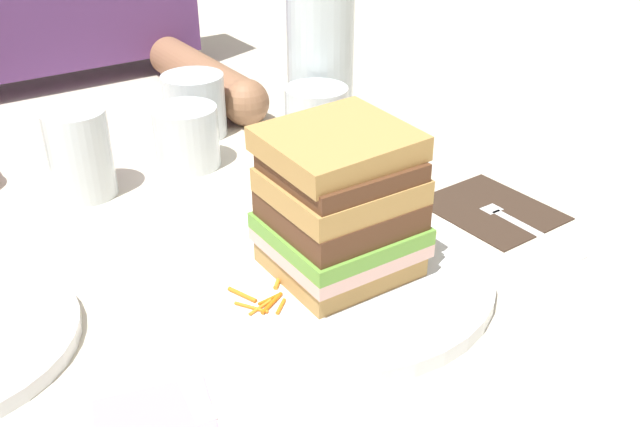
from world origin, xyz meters
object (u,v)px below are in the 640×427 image
Objects in this scene: empty_tumbler_2 at (194,105)px; empty_tumbler_0 at (80,154)px; fork at (512,217)px; water_bottle at (320,37)px; empty_tumbler_1 at (186,137)px; juice_glass at (316,136)px; napkin_dark at (495,211)px; main_plate at (339,274)px; sandwich at (340,205)px; knife at (170,341)px.

empty_tumbler_0 is at bearing -153.31° from empty_tumbler_2.
water_bottle is at bearing 100.17° from fork.
empty_tumbler_0 is 1.27× the size of empty_tumbler_1.
empty_tumbler_2 is (-0.07, 0.18, -0.00)m from juice_glass.
fork is at bearing -89.23° from napkin_dark.
main_plate is 0.23m from juice_glass.
water_bottle is (0.16, 0.26, 0.13)m from main_plate.
sandwich is 1.71× the size of empty_tumbler_1.
sandwich is 0.30m from empty_tumbler_1.
empty_tumbler_2 is (0.04, 0.38, 0.03)m from main_plate.
empty_tumbler_2 is (0.04, 0.38, -0.04)m from sandwich.
knife is at bearing -117.26° from empty_tumbler_1.
sandwich is at bearing -65.45° from empty_tumbler_0.
empty_tumbler_2 is (0.17, 0.09, -0.01)m from empty_tumbler_0.
fork is at bearing -41.53° from empty_tumbler_0.
empty_tumbler_0 reaches higher than empty_tumbler_1.
sandwich is 0.38m from empty_tumbler_2.
napkin_dark is 0.63× the size of knife.
knife is 0.42m from empty_tumbler_2.
sandwich is at bearing -1.56° from knife.
empty_tumbler_1 is at bearing 91.57° from main_plate.
napkin_dark is at bearing -39.37° from empty_tumbler_0.
juice_glass is 0.15m from empty_tumbler_1.
knife is at bearing 178.44° from sandwich.
water_bottle is 3.94× the size of empty_tumbler_1.
empty_tumbler_0 reaches higher than knife.
knife is at bearing 177.47° from fork.
empty_tumbler_1 reaches higher than main_plate.
water_bottle is (0.05, 0.07, 0.09)m from juice_glass.
napkin_dark is at bearing 2.90° from sandwich.
empty_tumbler_2 reaches higher than napkin_dark.
juice_glass is 1.34× the size of empty_tumbler_1.
water_bottle reaches higher than main_plate.
empty_tumbler_2 is at bearing 61.92° from knife.
juice_glass reaches higher than fork.
juice_glass is 1.28× the size of empty_tumbler_2.
sandwich reaches higher than empty_tumbler_0.
empty_tumbler_2 is at bearing 136.47° from water_bottle.
main_plate is 2.12× the size of napkin_dark.
juice_glass is at bearing -69.29° from empty_tumbler_2.
main_plate is at bearing -120.92° from water_bottle.
napkin_dark is at bearing -61.89° from juice_glass.
empty_tumbler_1 is at bearing 139.81° from juice_glass.
empty_tumbler_1 is at bearing 127.18° from napkin_dark.
empty_tumbler_0 is (-0.24, 0.09, 0.00)m from juice_glass.
fork is at bearing -54.85° from empty_tumbler_1.
water_bottle reaches higher than empty_tumbler_2.
water_bottle is 3.10× the size of empty_tumbler_0.
empty_tumbler_1 is (-0.22, 0.31, 0.03)m from fork.
water_bottle is at bearing 53.04° from juice_glass.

